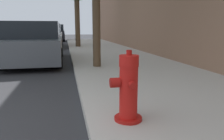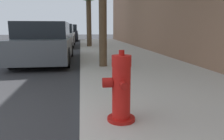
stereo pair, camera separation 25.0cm
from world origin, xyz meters
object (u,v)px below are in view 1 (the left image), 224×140
at_px(parked_car_near, 36,43).
at_px(parked_car_mid, 48,36).
at_px(fire_hydrant, 128,89).
at_px(parked_car_far, 55,33).

relative_size(parked_car_near, parked_car_mid, 0.98).
bearing_deg(parked_car_near, parked_car_mid, 90.39).
bearing_deg(fire_hydrant, parked_car_far, 94.75).
xyz_separation_m(fire_hydrant, parked_car_mid, (-1.70, 12.12, 0.20)).
bearing_deg(parked_car_mid, parked_car_near, -89.61).
distance_m(parked_car_near, parked_car_far, 13.20).
xyz_separation_m(parked_car_mid, parked_car_far, (0.15, 6.64, 0.03)).
height_order(fire_hydrant, parked_car_near, parked_car_near).
relative_size(fire_hydrant, parked_car_near, 0.19).
bearing_deg(parked_car_near, parked_car_far, 89.56).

